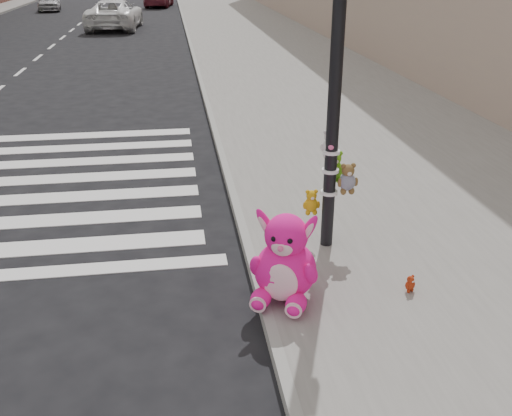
{
  "coord_description": "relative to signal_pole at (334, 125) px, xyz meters",
  "views": [
    {
      "loc": [
        0.68,
        -4.81,
        3.7
      ],
      "look_at": [
        1.64,
        1.75,
        0.75
      ],
      "focal_mm": 40.0,
      "sensor_mm": 36.0,
      "label": 1
    }
  ],
  "objects": [
    {
      "name": "car_white_near",
      "position": [
        -4.82,
        26.39,
        -1.02
      ],
      "size": [
        2.9,
        5.65,
        1.53
      ],
      "primitive_type": "imported",
      "rotation": [
        0.0,
        0.0,
        3.07
      ],
      "color": "white",
      "rests_on": "ground"
    },
    {
      "name": "ground",
      "position": [
        -2.62,
        -1.82,
        -1.78
      ],
      "size": [
        120.0,
        120.0,
        0.0
      ],
      "primitive_type": "plane",
      "color": "black",
      "rests_on": "ground"
    },
    {
      "name": "car_silver_deep",
      "position": [
        -10.36,
        38.22,
        -1.16
      ],
      "size": [
        1.95,
        3.84,
        1.25
      ],
      "primitive_type": "imported",
      "rotation": [
        0.0,
        0.0,
        0.13
      ],
      "color": "silver",
      "rests_on": "ground"
    },
    {
      "name": "red_teddy",
      "position": [
        0.62,
        -1.32,
        -1.54
      ],
      "size": [
        0.17,
        0.15,
        0.21
      ],
      "primitive_type": null,
      "rotation": [
        0.0,
        0.0,
        0.45
      ],
      "color": "#A62B10",
      "rests_on": "sidewalk_near"
    },
    {
      "name": "curb_edge",
      "position": [
        -1.07,
        8.18,
        -1.71
      ],
      "size": [
        0.12,
        80.0,
        0.15
      ],
      "primitive_type": "cube",
      "color": "gray",
      "rests_on": "ground"
    },
    {
      "name": "signal_pole",
      "position": [
        0.0,
        0.0,
        0.0
      ],
      "size": [
        0.68,
        0.5,
        4.0
      ],
      "color": "black",
      "rests_on": "sidewalk_near"
    },
    {
      "name": "pink_bunny",
      "position": [
        -0.84,
        -1.25,
        -1.2
      ],
      "size": [
        0.92,
        0.99,
        1.09
      ],
      "rotation": [
        0.0,
        0.0,
        -0.43
      ],
      "color": "#FF1592",
      "rests_on": "sidewalk_near"
    },
    {
      "name": "sidewalk_near",
      "position": [
        2.38,
        8.18,
        -1.71
      ],
      "size": [
        7.0,
        80.0,
        0.14
      ],
      "primitive_type": "cube",
      "color": "slate",
      "rests_on": "ground"
    }
  ]
}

